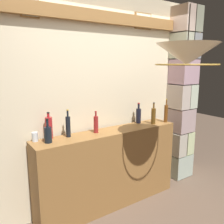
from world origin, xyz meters
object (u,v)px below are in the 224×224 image
liquor_bottle_whiskey (153,116)px  liquor_bottle_sherry (48,134)px  liquor_bottle_rum (96,124)px  pendant_lamp (187,55)px  liquor_bottle_port (68,126)px  liquor_bottle_brandy (49,128)px  liquor_bottle_bourbon (166,113)px  liquor_bottle_tequila (138,115)px  glass_tumbler_rocks (35,137)px

liquor_bottle_whiskey → liquor_bottle_sherry: size_ratio=1.17×
liquor_bottle_rum → pendant_lamp: pendant_lamp is taller
liquor_bottle_port → liquor_bottle_brandy: 0.21m
liquor_bottle_brandy → liquor_bottle_rum: size_ratio=1.12×
liquor_bottle_port → liquor_bottle_rum: size_ratio=1.19×
liquor_bottle_bourbon → liquor_bottle_brandy: 1.65m
liquor_bottle_tequila → liquor_bottle_rum: 0.74m
liquor_bottle_bourbon → glass_tumbler_rocks: bearing=173.7°
liquor_bottle_tequila → liquor_bottle_brandy: bearing=178.9°
liquor_bottle_tequila → pendant_lamp: (-0.18, -0.91, 0.80)m
liquor_bottle_brandy → liquor_bottle_sherry: (-0.06, -0.13, -0.03)m
liquor_bottle_rum → liquor_bottle_bourbon: bearing=-5.7°
glass_tumbler_rocks → liquor_bottle_port: bearing=-8.4°
liquor_bottle_brandy → liquor_bottle_whiskey: size_ratio=1.00×
liquor_bottle_bourbon → liquor_bottle_rum: liquor_bottle_bourbon is taller
liquor_bottle_brandy → liquor_bottle_whiskey: (1.42, -0.18, -0.01)m
liquor_bottle_port → liquor_bottle_sherry: bearing=-165.7°
liquor_bottle_whiskey → liquor_bottle_brandy: bearing=172.8°
pendant_lamp → liquor_bottle_tequila: bearing=78.9°
liquor_bottle_rum → glass_tumbler_rocks: size_ratio=2.65×
glass_tumbler_rocks → liquor_bottle_brandy: bearing=3.7°
liquor_bottle_tequila → liquor_bottle_port: bearing=-177.9°
liquor_bottle_brandy → liquor_bottle_tequila: bearing=-1.1°
liquor_bottle_bourbon → liquor_bottle_whiskey: size_ratio=1.12×
liquor_bottle_brandy → glass_tumbler_rocks: liquor_bottle_brandy is taller
liquor_bottle_rum → liquor_bottle_port: bearing=174.3°
liquor_bottle_brandy → liquor_bottle_rum: liquor_bottle_brandy is taller
liquor_bottle_sherry → pendant_lamp: 1.63m
liquor_bottle_tequila → liquor_bottle_bourbon: bearing=-27.2°
liquor_bottle_brandy → glass_tumbler_rocks: bearing=-176.3°
liquor_bottle_port → liquor_bottle_rum: bearing=-5.7°
pendant_lamp → liquor_bottle_rum: bearing=123.6°
liquor_bottle_whiskey → liquor_bottle_tequila: 0.21m
pendant_lamp → liquor_bottle_brandy: bearing=139.7°
liquor_bottle_port → pendant_lamp: size_ratio=0.52×
liquor_bottle_tequila → liquor_bottle_rum: liquor_bottle_tequila is taller
liquor_bottle_port → liquor_bottle_tequila: (1.08, 0.04, -0.01)m
liquor_bottle_port → liquor_bottle_rum: 0.35m
liquor_bottle_whiskey → liquor_bottle_rum: 0.88m
liquor_bottle_sherry → glass_tumbler_rocks: liquor_bottle_sherry is taller
liquor_bottle_tequila → pendant_lamp: 1.22m
liquor_bottle_port → liquor_bottle_whiskey: 1.22m
glass_tumbler_rocks → liquor_bottle_tequila: bearing=-0.6°
liquor_bottle_tequila → glass_tumbler_rocks: (-1.44, 0.02, -0.06)m
liquor_bottle_whiskey → glass_tumbler_rocks: (-1.58, 0.17, -0.07)m
liquor_bottle_whiskey → pendant_lamp: bearing=-112.7°
liquor_bottle_brandy → liquor_bottle_rum: 0.56m
liquor_bottle_bourbon → liquor_bottle_sherry: size_ratio=1.31×
liquor_bottle_sherry → glass_tumbler_rocks: 0.16m
glass_tumbler_rocks → pendant_lamp: size_ratio=0.16×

